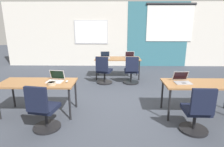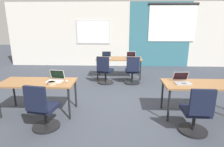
# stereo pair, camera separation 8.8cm
# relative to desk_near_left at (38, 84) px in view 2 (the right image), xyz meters

# --- Properties ---
(ground_plane) EXTENTS (24.00, 24.00, 0.00)m
(ground_plane) POSITION_rel_desk_near_left_xyz_m (1.75, 0.60, -0.66)
(ground_plane) COLOR #383D47
(back_wall_assembly) EXTENTS (10.00, 0.27, 2.80)m
(back_wall_assembly) POSITION_rel_desk_near_left_xyz_m (1.80, 4.80, 0.75)
(back_wall_assembly) COLOR silver
(back_wall_assembly) RESTS_ON ground
(desk_near_left) EXTENTS (1.60, 0.70, 0.72)m
(desk_near_left) POSITION_rel_desk_near_left_xyz_m (0.00, 0.00, 0.00)
(desk_near_left) COLOR olive
(desk_near_left) RESTS_ON ground
(desk_near_right) EXTENTS (1.60, 0.70, 0.72)m
(desk_near_right) POSITION_rel_desk_near_left_xyz_m (3.50, 0.00, 0.00)
(desk_near_right) COLOR olive
(desk_near_right) RESTS_ON ground
(desk_far_center) EXTENTS (1.60, 0.70, 0.72)m
(desk_far_center) POSITION_rel_desk_near_left_xyz_m (1.75, 2.80, 0.00)
(desk_far_center) COLOR olive
(desk_far_center) RESTS_ON ground
(laptop_far_right) EXTENTS (0.33, 0.32, 0.22)m
(laptop_far_right) POSITION_rel_desk_near_left_xyz_m (2.19, 2.84, 0.11)
(laptop_far_right) COLOR silver
(laptop_far_right) RESTS_ON desk_far_center
(mousepad_far_right) EXTENTS (0.22, 0.19, 0.00)m
(mousepad_far_right) POSITION_rel_desk_near_left_xyz_m (2.41, 2.76, 0.06)
(mousepad_far_right) COLOR #23512D
(mousepad_far_right) RESTS_ON desk_far_center
(mouse_far_right) EXTENTS (0.07, 0.11, 0.03)m
(mouse_far_right) POSITION_rel_desk_near_left_xyz_m (2.41, 2.76, 0.08)
(mouse_far_right) COLOR black
(mouse_far_right) RESTS_ON mousepad_far_right
(chair_far_right) EXTENTS (0.52, 0.54, 0.92)m
(chair_far_right) POSITION_rel_desk_near_left_xyz_m (2.19, 2.11, -0.28)
(chair_far_right) COLOR black
(chair_far_right) RESTS_ON ground
(laptop_near_right_inner) EXTENTS (0.35, 0.34, 0.22)m
(laptop_near_right_inner) POSITION_rel_desk_near_left_xyz_m (3.09, 0.04, 0.11)
(laptop_near_right_inner) COLOR #9E9EA3
(laptop_near_right_inner) RESTS_ON desk_near_right
(chair_near_right_inner) EXTENTS (0.52, 0.55, 0.92)m
(chair_near_right_inner) POSITION_rel_desk_near_left_xyz_m (3.13, -0.73, -0.28)
(chair_near_right_inner) COLOR black
(chair_near_right_inner) RESTS_ON ground
(laptop_far_left) EXTENTS (0.36, 0.34, 0.23)m
(laptop_far_left) POSITION_rel_desk_near_left_xyz_m (1.30, 2.83, 0.11)
(laptop_far_left) COLOR #9E9EA3
(laptop_far_left) RESTS_ON desk_far_center
(chair_far_left) EXTENTS (0.54, 0.59, 0.92)m
(chair_far_left) POSITION_rel_desk_near_left_xyz_m (1.29, 2.10, -0.28)
(chair_far_left) COLOR black
(chair_far_left) RESTS_ON ground
(laptop_near_left_inner) EXTENTS (0.37, 0.34, 0.23)m
(laptop_near_left_inner) POSITION_rel_desk_near_left_xyz_m (0.37, 0.07, 0.11)
(laptop_near_left_inner) COLOR silver
(laptop_near_left_inner) RESTS_ON desk_near_left
(mouse_near_left_inner) EXTENTS (0.06, 0.10, 0.03)m
(mouse_near_left_inner) POSITION_rel_desk_near_left_xyz_m (0.63, 0.02, 0.08)
(mouse_near_left_inner) COLOR #B2B2B7
(mouse_near_left_inner) RESTS_ON desk_near_left
(chair_near_left_inner) EXTENTS (0.52, 0.57, 0.92)m
(chair_near_left_inner) POSITION_rel_desk_near_left_xyz_m (0.35, -0.70, -0.28)
(chair_near_left_inner) COLOR black
(chair_near_left_inner) RESTS_ON ground
(snack_bowl) EXTENTS (0.18, 0.18, 0.06)m
(snack_bowl) POSITION_rel_desk_near_left_xyz_m (0.36, -0.17, 0.10)
(snack_bowl) COLOR tan
(snack_bowl) RESTS_ON desk_near_left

